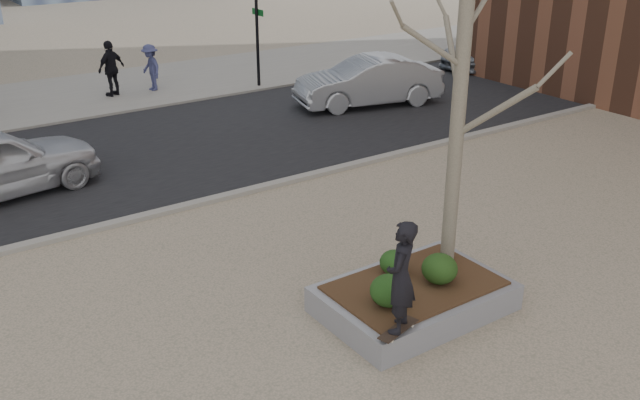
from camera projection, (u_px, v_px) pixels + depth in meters
ground at (366, 329)px, 11.27m from camera, size 120.00×120.00×0.00m
street at (133, 155)px, 18.84m from camera, size 60.00×8.00×0.02m
far_sidewalk at (57, 98)px, 24.14m from camera, size 60.00×6.00×0.02m
planter at (414, 298)px, 11.71m from camera, size 3.00×2.00×0.45m
planter_mulch at (415, 285)px, 11.61m from camera, size 2.70×1.70×0.04m
sycamore_tree at (461, 73)px, 11.05m from camera, size 2.80×2.80×6.60m
shrub_left at (389, 291)px, 10.92m from camera, size 0.59×0.59×0.50m
shrub_middle at (394, 262)px, 11.85m from camera, size 0.49×0.49×0.41m
shrub_right at (440, 269)px, 11.56m from camera, size 0.59×0.59×0.50m
skateboard at (398, 331)px, 10.36m from camera, size 0.81×0.40×0.08m
skateboarder at (401, 277)px, 10.01m from camera, size 0.74×0.70×1.71m
car_silver at (368, 81)px, 23.02m from camera, size 4.98×2.76×1.56m
car_third at (490, 48)px, 28.57m from camera, size 4.88×2.40×1.36m
pedestrian_b at (151, 67)px, 24.77m from camera, size 0.66×1.07×1.60m
pedestrian_c at (111, 68)px, 24.04m from camera, size 1.19×0.86×1.87m
traffic_light_far at (257, 23)px, 24.84m from camera, size 0.60×2.48×4.50m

